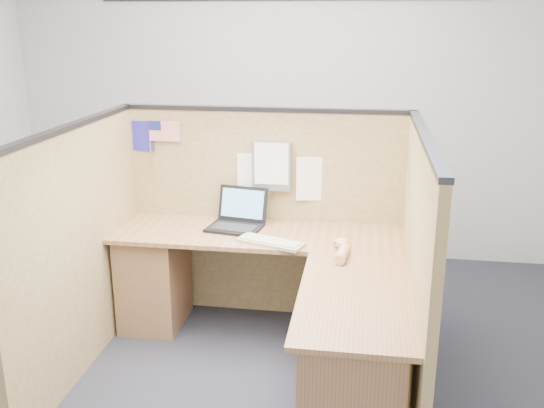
% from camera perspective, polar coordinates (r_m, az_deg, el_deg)
% --- Properties ---
extents(floor, '(5.00, 5.00, 0.00)m').
position_cam_1_polar(floor, '(3.82, -3.13, -16.54)').
color(floor, black).
rests_on(floor, ground).
extents(wall_back, '(5.00, 0.00, 5.00)m').
position_cam_1_polar(wall_back, '(5.45, 1.54, 9.54)').
color(wall_back, '#AFB1B5').
rests_on(wall_back, floor).
extents(cubicle_partitions, '(2.06, 1.83, 1.53)m').
position_cam_1_polar(cubicle_partitions, '(3.84, -2.01, -3.41)').
color(cubicle_partitions, brown).
rests_on(cubicle_partitions, floor).
extents(l_desk, '(1.95, 1.75, 0.73)m').
position_cam_1_polar(l_desk, '(3.83, 0.39, -9.56)').
color(l_desk, brown).
rests_on(l_desk, floor).
extents(laptop, '(0.39, 0.39, 0.26)m').
position_cam_1_polar(laptop, '(4.20, -3.37, -1.27)').
color(laptop, black).
rests_on(laptop, l_desk).
extents(keyboard, '(0.46, 0.28, 0.03)m').
position_cam_1_polar(keyboard, '(3.87, -0.15, -3.59)').
color(keyboard, tan).
rests_on(keyboard, l_desk).
extents(mouse, '(0.11, 0.08, 0.04)m').
position_cam_1_polar(mouse, '(3.83, 6.56, -3.85)').
color(mouse, silver).
rests_on(mouse, l_desk).
extents(hand_forearm, '(0.10, 0.34, 0.07)m').
position_cam_1_polar(hand_forearm, '(3.71, 6.63, -4.33)').
color(hand_forearm, tan).
rests_on(hand_forearm, l_desk).
extents(blue_poster, '(0.16, 0.02, 0.22)m').
position_cam_1_polar(blue_poster, '(4.44, -12.05, 6.28)').
color(blue_poster, '#22229C').
rests_on(blue_poster, cubicle_partitions).
extents(american_flag, '(0.23, 0.01, 0.39)m').
position_cam_1_polar(american_flag, '(4.38, -10.43, 6.58)').
color(american_flag, olive).
rests_on(american_flag, cubicle_partitions).
extents(file_holder, '(0.27, 0.05, 0.35)m').
position_cam_1_polar(file_holder, '(4.21, -0.01, 3.62)').
color(file_holder, slate).
rests_on(file_holder, cubicle_partitions).
extents(paper_left, '(0.23, 0.01, 0.29)m').
position_cam_1_polar(paper_left, '(4.28, -1.76, 2.84)').
color(paper_left, white).
rests_on(paper_left, cubicle_partitions).
extents(paper_right, '(0.24, 0.04, 0.31)m').
position_cam_1_polar(paper_right, '(4.23, 3.96, 2.37)').
color(paper_right, white).
rests_on(paper_right, cubicle_partitions).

